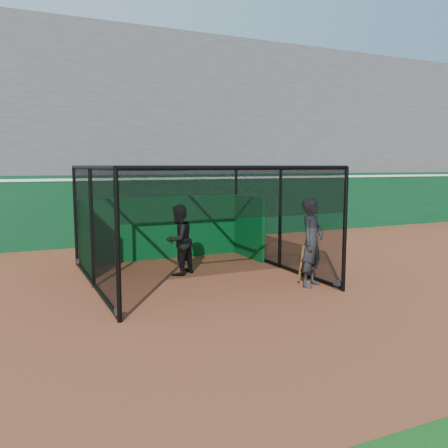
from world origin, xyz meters
name	(u,v)px	position (x,y,z in m)	size (l,w,h in m)	color
ground	(234,304)	(0.00, 0.00, 0.00)	(120.00, 120.00, 0.00)	brown
outfield_wall	(132,208)	(0.00, 8.50, 1.29)	(50.00, 0.50, 2.50)	#093519
grandstand	(108,127)	(0.00, 12.27, 4.48)	(50.00, 7.85, 8.95)	#4C4C4F
batting_cage	(194,223)	(0.15, 2.61, 1.39)	(5.17, 5.58, 2.79)	black
batter	(179,240)	(-0.14, 2.99, 0.91)	(0.89, 0.69, 1.83)	black
on_deck_player	(312,242)	(2.31, 0.57, 1.04)	(0.91, 0.82, 2.09)	black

